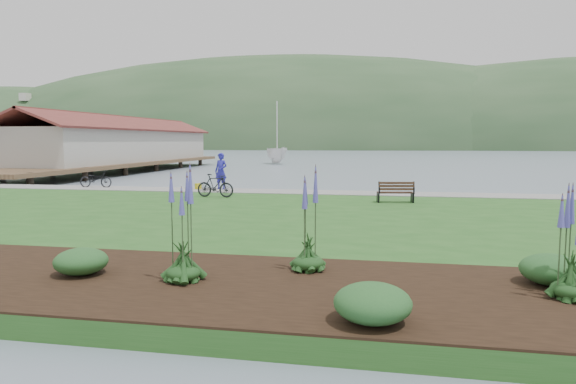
% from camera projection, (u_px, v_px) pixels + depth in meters
% --- Properties ---
extents(ground, '(600.00, 600.00, 0.00)m').
position_uv_depth(ground, '(236.00, 220.00, 19.45)').
color(ground, slate).
rests_on(ground, ground).
extents(lawn, '(34.00, 20.00, 0.40)m').
position_uv_depth(lawn, '(219.00, 223.00, 17.48)').
color(lawn, '#23521D').
rests_on(lawn, ground).
extents(shoreline_path, '(34.00, 2.20, 0.03)m').
position_uv_depth(shoreline_path, '(275.00, 191.00, 26.15)').
color(shoreline_path, gray).
rests_on(shoreline_path, lawn).
extents(garden_bed, '(24.00, 4.40, 0.04)m').
position_uv_depth(garden_bed, '(239.00, 284.00, 9.27)').
color(garden_bed, black).
rests_on(garden_bed, lawn).
extents(far_hillside, '(580.00, 80.00, 38.00)m').
position_uv_depth(far_hillside, '(429.00, 149.00, 181.73)').
color(far_hillside, '#2C4D2B').
rests_on(far_hillside, ground).
extents(pier_pavilion, '(8.00, 36.00, 5.40)m').
position_uv_depth(pier_pavilion, '(120.00, 144.00, 49.86)').
color(pier_pavilion, '#4C3826').
rests_on(pier_pavilion, ground).
extents(park_bench, '(1.57, 0.84, 0.92)m').
position_uv_depth(park_bench, '(396.00, 192.00, 21.52)').
color(park_bench, black).
rests_on(park_bench, lawn).
extents(person, '(0.95, 0.77, 2.29)m').
position_uv_depth(person, '(221.00, 168.00, 27.21)').
color(person, '#2623A1').
rests_on(person, lawn).
extents(bicycle_a, '(0.79, 1.87, 0.96)m').
position_uv_depth(bicycle_a, '(96.00, 179.00, 28.33)').
color(bicycle_a, black).
rests_on(bicycle_a, lawn).
extents(bicycle_b, '(0.66, 1.81, 1.07)m').
position_uv_depth(bicycle_b, '(215.00, 186.00, 23.57)').
color(bicycle_b, black).
rests_on(bicycle_b, lawn).
extents(sailboat, '(13.02, 13.10, 25.49)m').
position_uv_depth(sailboat, '(277.00, 164.00, 66.00)').
color(sailboat, silver).
rests_on(sailboat, ground).
extents(pannier, '(0.32, 0.37, 0.34)m').
position_uv_depth(pannier, '(198.00, 186.00, 27.23)').
color(pannier, gold).
rests_on(pannier, lawn).
extents(echium_0, '(0.62, 0.62, 2.35)m').
position_uv_depth(echium_0, '(183.00, 229.00, 9.27)').
color(echium_0, '#153914').
rests_on(echium_0, garden_bed).
extents(echium_1, '(0.62, 0.62, 2.28)m').
position_uv_depth(echium_1, '(308.00, 227.00, 10.06)').
color(echium_1, '#153914').
rests_on(echium_1, garden_bed).
extents(echium_2, '(0.62, 0.62, 1.92)m').
position_uv_depth(echium_2, '(573.00, 250.00, 8.24)').
color(echium_2, '#153914').
rests_on(echium_2, garden_bed).
extents(shrub_0, '(1.01, 1.01, 0.50)m').
position_uv_depth(shrub_0, '(81.00, 261.00, 9.83)').
color(shrub_0, '#1E4C21').
rests_on(shrub_0, garden_bed).
extents(shrub_1, '(1.11, 1.11, 0.56)m').
position_uv_depth(shrub_1, '(373.00, 303.00, 7.23)').
color(shrub_1, '#1E4C21').
rests_on(shrub_1, garden_bed).
extents(shrub_2, '(1.08, 1.08, 0.54)m').
position_uv_depth(shrub_2, '(551.00, 269.00, 9.14)').
color(shrub_2, '#1E4C21').
rests_on(shrub_2, garden_bed).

